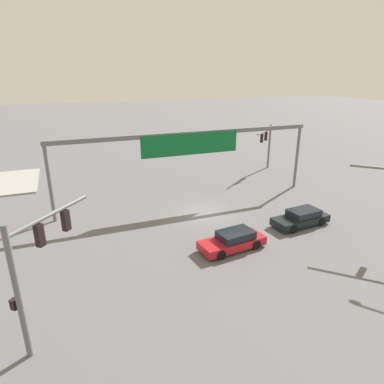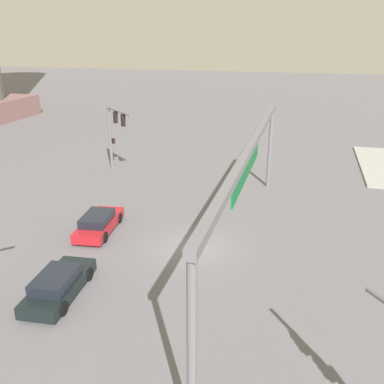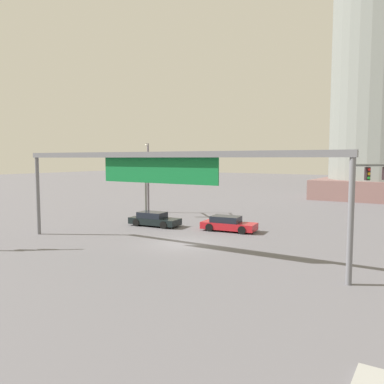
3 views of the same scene
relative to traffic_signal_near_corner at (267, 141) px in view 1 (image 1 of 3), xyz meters
The scene contains 6 objects.
ground_plane 15.71m from the traffic_signal_near_corner, 38.19° to the left, with size 235.72×235.72×0.00m, color slate.
traffic_signal_near_corner is the anchor object (origin of this frame).
traffic_signal_cross_street 30.65m from the traffic_signal_near_corner, 39.17° to the left, with size 3.43×3.46×5.88m.
overhead_sign_gantry 13.79m from the traffic_signal_near_corner, 28.22° to the left, with size 23.07×0.43×6.27m.
sedan_car_approaching 15.58m from the traffic_signal_near_corner, 66.87° to the left, with size 4.60×2.12×1.21m.
sedan_car_waiting_far 20.06m from the traffic_signal_near_corner, 50.82° to the left, with size 4.58×2.20×1.21m.
Camera 1 is at (10.12, 22.91, 10.90)m, focal length 31.10 mm.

